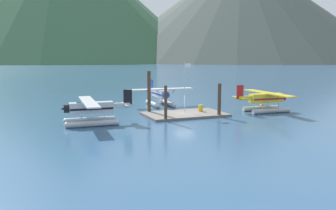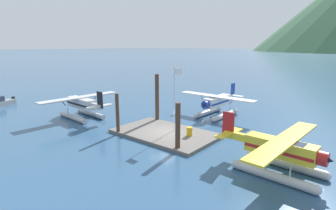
{
  "view_description": "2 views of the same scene",
  "coord_description": "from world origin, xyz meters",
  "px_view_note": "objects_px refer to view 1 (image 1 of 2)",
  "views": [
    {
      "loc": [
        -18.68,
        -40.66,
        7.58
      ],
      "look_at": [
        -1.87,
        1.15,
        1.32
      ],
      "focal_mm": 37.16,
      "sensor_mm": 36.0,
      "label": 1
    },
    {
      "loc": [
        16.92,
        -20.14,
        9.01
      ],
      "look_at": [
        -1.97,
        2.86,
        2.35
      ],
      "focal_mm": 28.74,
      "sensor_mm": 36.0,
      "label": 2
    }
  ],
  "objects_px": {
    "seaplane_silver_port_aft": "(91,111)",
    "seaplane_white_bow_centre": "(160,95)",
    "flagpole": "(186,81)",
    "seaplane_yellow_stbd_aft": "(266,101)",
    "mooring_buoy": "(262,106)",
    "fuel_drum": "(201,108)"
  },
  "relations": [
    {
      "from": "mooring_buoy",
      "to": "seaplane_white_bow_centre",
      "type": "distance_m",
      "value": 15.55
    },
    {
      "from": "flagpole",
      "to": "seaplane_silver_port_aft",
      "type": "relative_size",
      "value": 0.63
    },
    {
      "from": "flagpole",
      "to": "seaplane_white_bow_centre",
      "type": "distance_m",
      "value": 9.45
    },
    {
      "from": "flagpole",
      "to": "seaplane_white_bow_centre",
      "type": "bearing_deg",
      "value": 91.18
    },
    {
      "from": "flagpole",
      "to": "fuel_drum",
      "type": "height_order",
      "value": "flagpole"
    },
    {
      "from": "seaplane_silver_port_aft",
      "to": "seaplane_white_bow_centre",
      "type": "bearing_deg",
      "value": 42.57
    },
    {
      "from": "mooring_buoy",
      "to": "seaplane_white_bow_centre",
      "type": "relative_size",
      "value": 0.06
    },
    {
      "from": "flagpole",
      "to": "seaplane_yellow_stbd_aft",
      "type": "relative_size",
      "value": 0.63
    },
    {
      "from": "seaplane_silver_port_aft",
      "to": "seaplane_white_bow_centre",
      "type": "xyz_separation_m",
      "value": [
        12.66,
        11.63,
        0.0
      ]
    },
    {
      "from": "flagpole",
      "to": "seaplane_yellow_stbd_aft",
      "type": "xyz_separation_m",
      "value": [
        11.25,
        -2.38,
        -2.79
      ]
    },
    {
      "from": "fuel_drum",
      "to": "seaplane_yellow_stbd_aft",
      "type": "bearing_deg",
      "value": -12.45
    },
    {
      "from": "flagpole",
      "to": "seaplane_yellow_stbd_aft",
      "type": "distance_m",
      "value": 11.83
    },
    {
      "from": "mooring_buoy",
      "to": "fuel_drum",
      "type": "bearing_deg",
      "value": -174.91
    },
    {
      "from": "seaplane_silver_port_aft",
      "to": "fuel_drum",
      "type": "bearing_deg",
      "value": 8.53
    },
    {
      "from": "flagpole",
      "to": "seaplane_silver_port_aft",
      "type": "xyz_separation_m",
      "value": [
        -12.84,
        -2.6,
        -2.79
      ]
    },
    {
      "from": "mooring_buoy",
      "to": "seaplane_silver_port_aft",
      "type": "height_order",
      "value": "seaplane_silver_port_aft"
    },
    {
      "from": "fuel_drum",
      "to": "seaplane_yellow_stbd_aft",
      "type": "height_order",
      "value": "seaplane_yellow_stbd_aft"
    },
    {
      "from": "seaplane_silver_port_aft",
      "to": "mooring_buoy",
      "type": "bearing_deg",
      "value": 7.1
    },
    {
      "from": "seaplane_silver_port_aft",
      "to": "seaplane_white_bow_centre",
      "type": "height_order",
      "value": "same"
    },
    {
      "from": "fuel_drum",
      "to": "seaplane_white_bow_centre",
      "type": "xyz_separation_m",
      "value": [
        -2.28,
        9.39,
        0.84
      ]
    },
    {
      "from": "flagpole",
      "to": "fuel_drum",
      "type": "relative_size",
      "value": 7.51
    },
    {
      "from": "mooring_buoy",
      "to": "seaplane_yellow_stbd_aft",
      "type": "distance_m",
      "value": 3.59
    }
  ]
}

